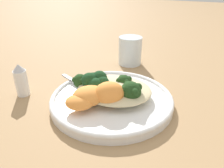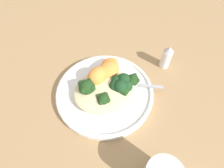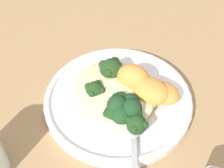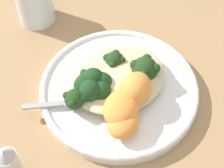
{
  "view_description": "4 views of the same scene",
  "coord_description": "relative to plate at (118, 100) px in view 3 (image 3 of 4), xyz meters",
  "views": [
    {
      "loc": [
        0.17,
        -0.4,
        0.26
      ],
      "look_at": [
        0.01,
        -0.02,
        0.05
      ],
      "focal_mm": 35.0,
      "sensor_mm": 36.0,
      "label": 1
    },
    {
      "loc": [
        0.07,
        0.24,
        0.42
      ],
      "look_at": [
        -0.01,
        -0.01,
        0.06
      ],
      "focal_mm": 28.0,
      "sensor_mm": 36.0,
      "label": 2
    },
    {
      "loc": [
        -0.32,
        0.14,
        0.44
      ],
      "look_at": [
        0.0,
        -0.01,
        0.06
      ],
      "focal_mm": 50.0,
      "sensor_mm": 36.0,
      "label": 3
    },
    {
      "loc": [
        -0.2,
        -0.33,
        0.52
      ],
      "look_at": [
        -0.01,
        -0.02,
        0.05
      ],
      "focal_mm": 60.0,
      "sensor_mm": 36.0,
      "label": 4
    }
  ],
  "objects": [
    {
      "name": "ground_plane",
      "position": [
        -0.01,
        0.02,
        -0.01
      ],
      "size": [
        4.0,
        4.0,
        0.0
      ],
      "primitive_type": "plane",
      "color": "#9E7A51"
    },
    {
      "name": "sweet_potato_chunk_0",
      "position": [
        0.01,
        -0.03,
        0.03
      ],
      "size": [
        0.06,
        0.05,
        0.03
      ],
      "primitive_type": "ellipsoid",
      "rotation": [
        0.0,
        0.0,
        2.84
      ],
      "color": "orange",
      "rests_on": "plate"
    },
    {
      "name": "quinoa_mound",
      "position": [
        0.0,
        0.01,
        0.02
      ],
      "size": [
        0.16,
        0.14,
        0.02
      ],
      "primitive_type": "ellipsoid",
      "color": "beige",
      "rests_on": "plate"
    },
    {
      "name": "broccoli_stalk_0",
      "position": [
        0.03,
        -0.01,
        0.03
      ],
      "size": [
        0.12,
        0.07,
        0.04
      ],
      "rotation": [
        0.0,
        0.0,
        0.38
      ],
      "color": "#ADC675",
      "rests_on": "plate"
    },
    {
      "name": "sweet_potato_chunk_2",
      "position": [
        -0.03,
        -0.05,
        0.03
      ],
      "size": [
        0.09,
        0.09,
        0.04
      ],
      "primitive_type": "ellipsoid",
      "rotation": [
        0.0,
        0.0,
        0.67
      ],
      "color": "orange",
      "rests_on": "plate"
    },
    {
      "name": "kale_tuft",
      "position": [
        -0.04,
        0.01,
        0.03
      ],
      "size": [
        0.06,
        0.06,
        0.04
      ],
      "color": "#193D1E",
      "rests_on": "plate"
    },
    {
      "name": "spoon",
      "position": [
        -0.08,
        0.01,
        0.01
      ],
      "size": [
        0.11,
        0.06,
        0.01
      ],
      "rotation": [
        0.0,
        0.0,
        2.7
      ],
      "color": "#A3A3A8",
      "rests_on": "plate"
    },
    {
      "name": "broccoli_stalk_1",
      "position": [
        0.01,
        0.02,
        0.02
      ],
      "size": [
        0.07,
        0.11,
        0.03
      ],
      "rotation": [
        0.0,
        0.0,
        1.13
      ],
      "color": "#ADC675",
      "rests_on": "plate"
    },
    {
      "name": "broccoli_stalk_2",
      "position": [
        -0.04,
        0.02,
        0.02
      ],
      "size": [
        0.05,
        0.09,
        0.03
      ],
      "rotation": [
        0.0,
        0.0,
        1.93
      ],
      "color": "#ADC675",
      "rests_on": "plate"
    },
    {
      "name": "plate",
      "position": [
        0.0,
        0.0,
        0.0
      ],
      "size": [
        0.27,
        0.27,
        0.02
      ],
      "color": "white",
      "rests_on": "ground_plane"
    },
    {
      "name": "sweet_potato_chunk_1",
      "position": [
        0.01,
        -0.03,
        0.03
      ],
      "size": [
        0.08,
        0.07,
        0.05
      ],
      "primitive_type": "ellipsoid",
      "rotation": [
        0.0,
        0.0,
        0.58
      ],
      "color": "orange",
      "rests_on": "plate"
    },
    {
      "name": "broccoli_stalk_3",
      "position": [
        -0.06,
        -0.01,
        0.02
      ],
      "size": [
        0.11,
        0.08,
        0.03
      ],
      "rotation": [
        0.0,
        0.0,
        2.58
      ],
      "color": "#ADC675",
      "rests_on": "plate"
    },
    {
      "name": "sweet_potato_chunk_3",
      "position": [
        -0.04,
        -0.07,
        0.02
      ],
      "size": [
        0.07,
        0.07,
        0.03
      ],
      "primitive_type": "ellipsoid",
      "rotation": [
        0.0,
        0.0,
        0.46
      ],
      "color": "orange",
      "rests_on": "plate"
    }
  ]
}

